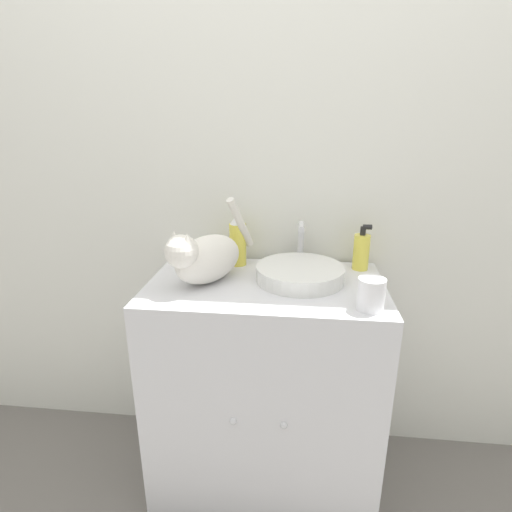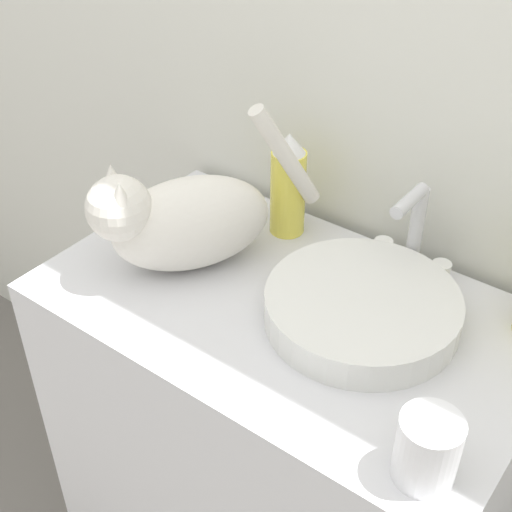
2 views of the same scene
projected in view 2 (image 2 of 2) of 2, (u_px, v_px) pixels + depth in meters
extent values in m
cube|color=silver|center=(282.00, 467.00, 1.37)|extent=(0.79, 0.47, 0.82)
cylinder|color=silver|center=(362.00, 308.00, 1.08)|extent=(0.30, 0.30, 0.05)
cylinder|color=silver|center=(416.00, 230.00, 1.15)|extent=(0.02, 0.02, 0.16)
cylinder|color=silver|center=(410.00, 201.00, 1.08)|extent=(0.02, 0.09, 0.02)
cylinder|color=white|center=(383.00, 249.00, 1.21)|extent=(0.03, 0.03, 0.03)
cylinder|color=white|center=(441.00, 272.00, 1.16)|extent=(0.03, 0.03, 0.03)
ellipsoid|color=silver|center=(191.00, 223.00, 1.17)|extent=(0.26, 0.30, 0.16)
sphere|color=silver|center=(119.00, 208.00, 1.10)|extent=(0.15, 0.15, 0.11)
cone|color=silver|center=(112.00, 176.00, 1.10)|extent=(0.05, 0.05, 0.04)
cone|color=silver|center=(120.00, 194.00, 1.05)|extent=(0.05, 0.05, 0.04)
cylinder|color=silver|center=(286.00, 156.00, 1.16)|extent=(0.09, 0.12, 0.20)
cylinder|color=#EADB4C|center=(288.00, 193.00, 1.24)|extent=(0.06, 0.06, 0.16)
cone|color=white|center=(289.00, 143.00, 1.19)|extent=(0.06, 0.06, 0.04)
cylinder|color=white|center=(427.00, 449.00, 0.84)|extent=(0.08, 0.08, 0.09)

